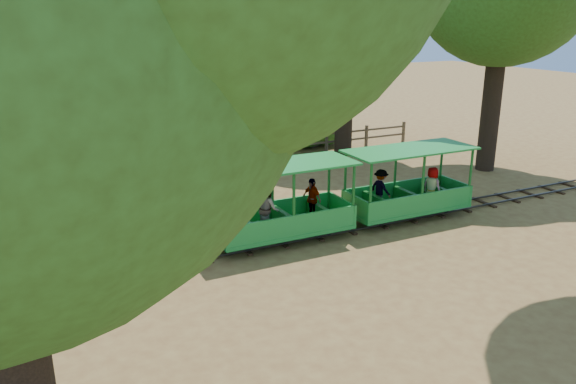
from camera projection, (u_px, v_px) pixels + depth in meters
name	position (u px, v px, depth m)	size (l,w,h in m)	color
ground	(314.00, 235.00, 14.83)	(90.00, 90.00, 0.00)	olive
track	(314.00, 233.00, 14.81)	(22.00, 1.00, 0.10)	#3F3D3A
locomotive	(148.00, 197.00, 12.61)	(2.53, 1.19, 2.90)	black
carriage_front	(283.00, 212.00, 14.19)	(3.73, 1.52, 1.94)	#1D8633
carriage_rear	(406.00, 192.00, 15.85)	(3.73, 1.52, 1.94)	#1D8633
fence	(214.00, 151.00, 21.50)	(18.10, 0.10, 1.00)	brown
shrub_west	(115.00, 145.00, 21.08)	(2.58, 1.98, 1.79)	#2D6B1E
shrub_mid_w	(242.00, 133.00, 23.23)	(2.65, 2.04, 1.83)	#2D6B1E
shrub_mid_e	(324.00, 130.00, 24.94)	(2.02, 1.56, 1.40)	#2D6B1E
shrub_east	(304.00, 126.00, 24.43)	(2.77, 2.13, 1.92)	#2D6B1E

